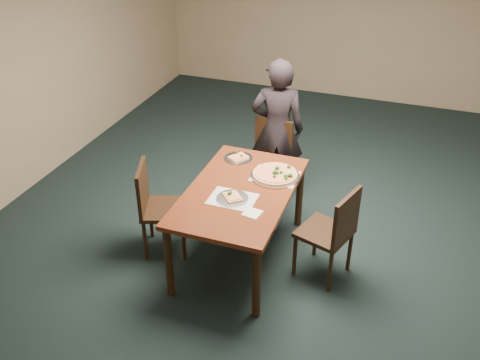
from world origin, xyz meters
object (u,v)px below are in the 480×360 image
(slice_plate_near, at_px, (232,197))
(slice_plate_far, at_px, (238,158))
(chair_left, at_px, (156,203))
(chair_far, at_px, (270,157))
(pizza_pan, at_px, (275,174))
(chair_right, at_px, (333,230))
(dining_table, at_px, (240,198))
(diner, at_px, (277,130))

(slice_plate_near, distance_m, slice_plate_far, 0.72)
(chair_left, bearing_deg, chair_far, -50.63)
(pizza_pan, bearing_deg, slice_plate_near, -116.04)
(chair_right, distance_m, slice_plate_far, 1.21)
(dining_table, bearing_deg, chair_right, 0.82)
(chair_right, relative_size, pizza_pan, 1.99)
(dining_table, relative_size, pizza_pan, 3.28)
(dining_table, distance_m, diner, 1.23)
(diner, xyz_separation_m, slice_plate_near, (0.01, -1.38, -0.02))
(dining_table, distance_m, chair_far, 1.09)
(chair_right, height_order, slice_plate_near, chair_right)
(chair_right, height_order, pizza_pan, chair_right)
(dining_table, bearing_deg, slice_plate_far, 111.40)
(pizza_pan, height_order, slice_plate_far, pizza_pan)
(chair_left, relative_size, slice_plate_near, 3.25)
(chair_far, xyz_separation_m, chair_right, (0.91, -1.07, 0.00))
(dining_table, height_order, slice_plate_far, slice_plate_far)
(chair_right, relative_size, slice_plate_far, 3.25)
(dining_table, height_order, chair_left, chair_left)
(chair_left, xyz_separation_m, chair_right, (1.63, 0.16, 0.00))
(diner, relative_size, slice_plate_near, 5.60)
(slice_plate_near, relative_size, slice_plate_far, 1.00)
(chair_left, distance_m, chair_right, 1.64)
(pizza_pan, relative_size, slice_plate_near, 1.63)
(dining_table, xyz_separation_m, slice_plate_far, (-0.21, 0.53, 0.10))
(chair_far, bearing_deg, slice_plate_far, -102.94)
(chair_left, height_order, diner, diner)
(chair_right, bearing_deg, diner, -126.34)
(chair_left, xyz_separation_m, slice_plate_far, (0.57, 0.68, 0.25))
(slice_plate_near, bearing_deg, dining_table, 86.07)
(dining_table, height_order, chair_far, chair_far)
(diner, bearing_deg, chair_right, 112.56)
(slice_plate_near, bearing_deg, chair_left, 178.59)
(chair_left, distance_m, diner, 1.59)
(chair_far, xyz_separation_m, diner, (0.04, 0.14, 0.27))
(chair_left, bearing_deg, dining_table, -99.48)
(chair_far, xyz_separation_m, chair_left, (-0.73, -1.23, 0.00))
(pizza_pan, distance_m, slice_plate_near, 0.55)
(pizza_pan, bearing_deg, diner, 105.49)
(slice_plate_far, bearing_deg, chair_right, -26.05)
(dining_table, height_order, chair_right, chair_right)
(dining_table, height_order, diner, diner)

